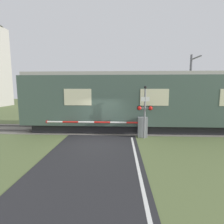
# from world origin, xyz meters

# --- Properties ---
(ground_plane) EXTENTS (80.00, 80.00, 0.00)m
(ground_plane) POSITION_xyz_m (0.00, 0.00, 0.00)
(ground_plane) COLOR #5B6B3D
(track_bed) EXTENTS (36.00, 3.20, 0.13)m
(track_bed) POSITION_xyz_m (0.00, 3.03, 0.02)
(track_bed) COLOR slate
(track_bed) RESTS_ON ground_plane
(train) EXTENTS (18.18, 2.96, 4.22)m
(train) POSITION_xyz_m (3.42, 3.03, 2.16)
(train) COLOR black
(train) RESTS_ON ground_plane
(crossing_barrier) EXTENTS (6.67, 0.44, 1.29)m
(crossing_barrier) POSITION_xyz_m (2.09, 1.28, 0.70)
(crossing_barrier) COLOR gray
(crossing_barrier) RESTS_ON ground_plane
(signal_post) EXTENTS (0.98, 0.26, 3.27)m
(signal_post) POSITION_xyz_m (2.75, 0.96, 1.86)
(signal_post) COLOR gray
(signal_post) RESTS_ON ground_plane
(catenary_pole) EXTENTS (0.20, 1.90, 5.90)m
(catenary_pole) POSITION_xyz_m (7.13, 5.48, 3.10)
(catenary_pole) COLOR slate
(catenary_pole) RESTS_ON ground_plane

